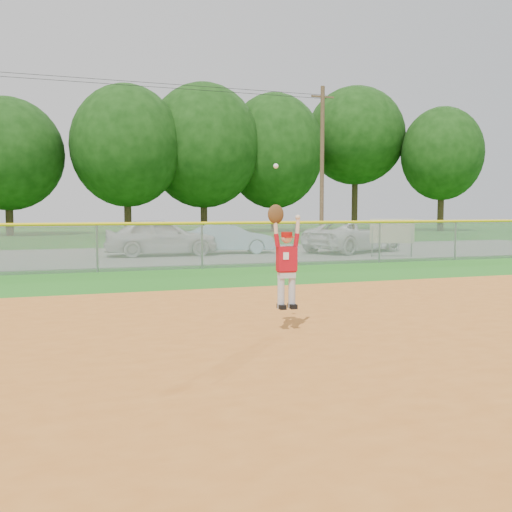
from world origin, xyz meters
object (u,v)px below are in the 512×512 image
at_px(car_white_a, 161,237).
at_px(car_white_b, 354,236).
at_px(car_blue, 229,239).
at_px(ballplayer, 285,257).
at_px(sponsor_sign, 392,232).

relative_size(car_white_a, car_white_b, 0.91).
relative_size(car_blue, ballplayer, 1.73).
xyz_separation_m(car_blue, car_white_b, (5.62, -1.05, 0.06)).
bearing_deg(car_white_a, car_white_b, -92.64).
bearing_deg(sponsor_sign, car_white_b, 92.23).
bearing_deg(car_blue, ballplayer, 173.77).
xyz_separation_m(car_white_a, car_blue, (3.00, 0.30, -0.14)).
height_order(car_blue, sponsor_sign, sponsor_sign).
distance_m(car_blue, car_white_b, 5.72).
distance_m(car_white_b, ballplayer, 17.30).
height_order(car_white_b, ballplayer, ballplayer).
height_order(car_blue, car_white_b, car_white_b).
bearing_deg(car_blue, car_white_b, -93.90).
relative_size(car_white_a, ballplayer, 2.04).
height_order(car_white_a, ballplayer, ballplayer).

